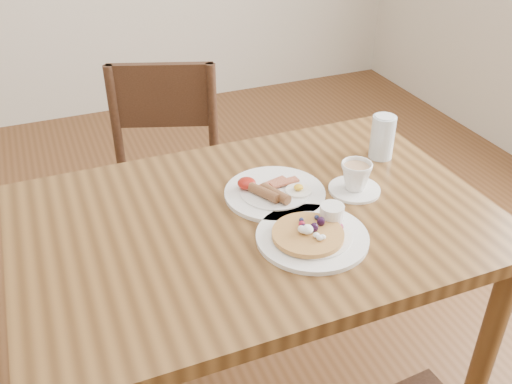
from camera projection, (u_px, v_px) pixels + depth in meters
dining_table at (256, 246)px, 1.50m from camera, size 1.20×0.80×0.75m
chair_far at (165, 177)px, 2.10m from camera, size 0.54×0.54×0.88m
pancake_plate at (313, 233)px, 1.36m from camera, size 0.27×0.27×0.06m
breakfast_plate at (274, 192)px, 1.52m from camera, size 0.27×0.27×0.04m
teacup_saucer at (355, 179)px, 1.52m from camera, size 0.14×0.14×0.09m
water_glass at (382, 137)px, 1.67m from camera, size 0.07×0.07×0.13m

